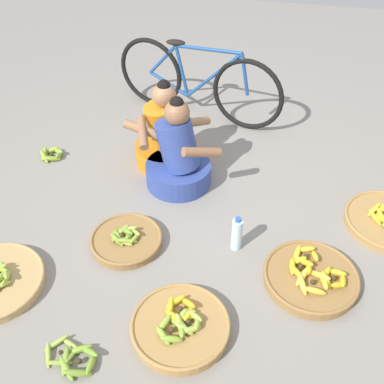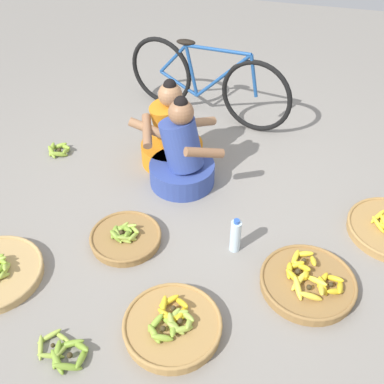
% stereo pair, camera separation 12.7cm
% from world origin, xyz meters
% --- Properties ---
extents(ground_plane, '(10.00, 10.00, 0.00)m').
position_xyz_m(ground_plane, '(0.00, 0.00, 0.00)').
color(ground_plane, gray).
extents(vendor_woman_front, '(0.73, 0.55, 0.77)m').
position_xyz_m(vendor_woman_front, '(-0.22, 0.30, 0.25)').
color(vendor_woman_front, '#334793').
rests_on(vendor_woman_front, ground).
extents(vendor_woman_behind, '(0.64, 0.52, 0.76)m').
position_xyz_m(vendor_woman_behind, '(-0.38, 0.55, 0.24)').
color(vendor_woman_behind, orange).
rests_on(vendor_woman_behind, ground).
extents(bicycle_leaning, '(1.66, 0.47, 0.73)m').
position_xyz_m(bicycle_leaning, '(-0.30, 1.37, 0.36)').
color(bicycle_leaning, black).
rests_on(bicycle_leaning, ground).
extents(banana_basket_back_left, '(0.50, 0.50, 0.13)m').
position_xyz_m(banana_basket_back_left, '(-0.41, -0.44, 0.04)').
color(banana_basket_back_left, olive).
rests_on(banana_basket_back_left, ground).
extents(banana_basket_near_bicycle, '(0.61, 0.61, 0.15)m').
position_xyz_m(banana_basket_near_bicycle, '(0.84, -0.51, 0.05)').
color(banana_basket_near_bicycle, olive).
rests_on(banana_basket_near_bicycle, ground).
extents(banana_basket_back_center, '(0.58, 0.58, 0.14)m').
position_xyz_m(banana_basket_back_center, '(0.11, -1.03, 0.05)').
color(banana_basket_back_center, '#A87F47').
rests_on(banana_basket_back_center, ground).
extents(loose_bananas_front_right, '(0.22, 0.22, 0.09)m').
position_xyz_m(loose_bananas_front_right, '(-1.38, 0.40, 0.03)').
color(loose_bananas_front_right, '#8CAD38').
rests_on(loose_bananas_front_right, ground).
extents(loose_bananas_back_right, '(0.34, 0.26, 0.09)m').
position_xyz_m(loose_bananas_back_right, '(-0.42, -1.34, 0.03)').
color(loose_bananas_back_right, '#9EB747').
rests_on(loose_bananas_back_right, ground).
extents(water_bottle, '(0.07, 0.07, 0.28)m').
position_xyz_m(water_bottle, '(0.33, -0.31, 0.13)').
color(water_bottle, silver).
rests_on(water_bottle, ground).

